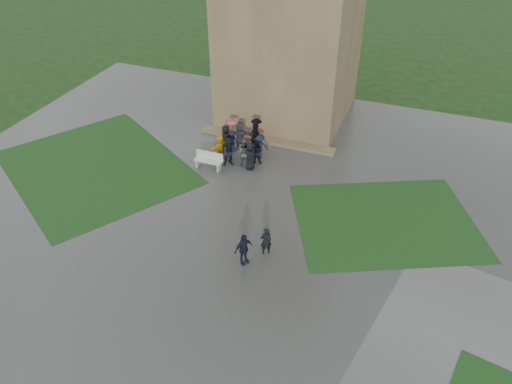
% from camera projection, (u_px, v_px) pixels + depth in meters
% --- Properties ---
extents(ground, '(120.00, 120.00, 0.00)m').
position_uv_depth(ground, '(193.00, 242.00, 24.32)').
color(ground, black).
extents(plaza, '(34.00, 34.00, 0.02)m').
position_uv_depth(plaza, '(210.00, 218.00, 25.84)').
color(plaza, '#343432').
rests_on(plaza, ground).
extents(lawn_inset_left, '(14.10, 13.46, 0.01)m').
position_uv_depth(lawn_inset_left, '(96.00, 167.00, 29.82)').
color(lawn_inset_left, black).
rests_on(lawn_inset_left, plaza).
extents(lawn_inset_right, '(11.12, 10.15, 0.01)m').
position_uv_depth(lawn_inset_right, '(385.00, 221.00, 25.65)').
color(lawn_inset_right, black).
rests_on(lawn_inset_right, plaza).
extents(tower_plinth, '(9.00, 0.80, 0.22)m').
position_uv_depth(tower_plinth, '(267.00, 140.00, 32.31)').
color(tower_plinth, brown).
rests_on(tower_plinth, plaza).
extents(bench, '(1.72, 0.55, 1.00)m').
position_uv_depth(bench, '(209.00, 160.00, 29.53)').
color(bench, '#BABAB5').
rests_on(bench, plaza).
extents(visitor_cluster, '(3.30, 3.06, 2.65)m').
position_uv_depth(visitor_cluster, '(240.00, 143.00, 30.18)').
color(visitor_cluster, black).
rests_on(visitor_cluster, plaza).
extents(pedestrian_mid, '(0.98, 1.12, 1.66)m').
position_uv_depth(pedestrian_mid, '(244.00, 249.00, 22.68)').
color(pedestrian_mid, black).
rests_on(pedestrian_mid, plaza).
extents(pedestrian_near, '(0.65, 0.60, 1.49)m').
position_uv_depth(pedestrian_near, '(266.00, 241.00, 23.27)').
color(pedestrian_near, black).
rests_on(pedestrian_near, plaza).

